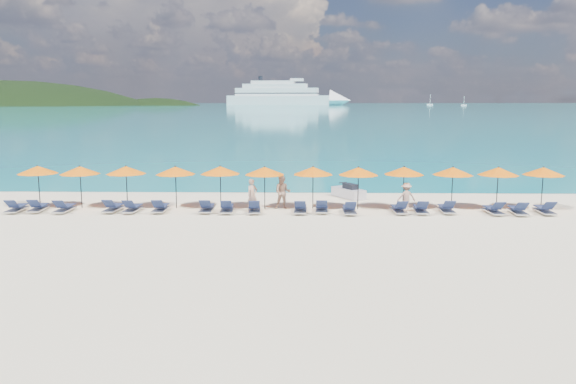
{
  "coord_description": "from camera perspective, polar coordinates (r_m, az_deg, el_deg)",
  "views": [
    {
      "loc": [
        0.65,
        -24.33,
        5.69
      ],
      "look_at": [
        0.0,
        3.0,
        1.2
      ],
      "focal_mm": 35.0,
      "sensor_mm": 36.0,
      "label": 1
    }
  ],
  "objects": [
    {
      "name": "beachgoer_a",
      "position": [
        28.98,
        -3.65,
        -0.32
      ],
      "size": [
        0.72,
        0.72,
        1.69
      ],
      "primitive_type": "imported",
      "rotation": [
        0.0,
        0.0,
        0.76
      ],
      "color": "tan",
      "rests_on": "ground"
    },
    {
      "name": "lounger_8",
      "position": [
        28.63,
        -3.45,
        -1.67
      ],
      "size": [
        0.76,
        1.75,
        0.66
      ],
      "rotation": [
        0.0,
        0.0,
        0.09
      ],
      "color": "silver",
      "rests_on": "ground"
    },
    {
      "name": "lounger_9",
      "position": [
        28.54,
        1.28,
        -1.69
      ],
      "size": [
        0.68,
        1.72,
        0.66
      ],
      "rotation": [
        0.0,
        0.0,
        -0.04
      ],
      "color": "silver",
      "rests_on": "ground"
    },
    {
      "name": "umbrella_6",
      "position": [
        29.51,
        2.56,
        2.17
      ],
      "size": [
        2.1,
        2.1,
        2.28
      ],
      "color": "black",
      "rests_on": "ground"
    },
    {
      "name": "lounger_16",
      "position": [
        30.43,
        22.32,
        -1.7
      ],
      "size": [
        0.71,
        1.73,
        0.66
      ],
      "rotation": [
        0.0,
        0.0,
        -0.05
      ],
      "color": "silver",
      "rests_on": "ground"
    },
    {
      "name": "ground",
      "position": [
        24.99,
        -0.16,
        -3.83
      ],
      "size": [
        1400.0,
        1400.0,
        0.0
      ],
      "primitive_type": "plane",
      "color": "beige"
    },
    {
      "name": "headland_main",
      "position": [
        640.91,
        -26.71,
        4.44
      ],
      "size": [
        374.0,
        242.0,
        126.5
      ],
      "color": "black",
      "rests_on": "ground"
    },
    {
      "name": "umbrella_0",
      "position": [
        32.72,
        -24.08,
        2.07
      ],
      "size": [
        2.1,
        2.1,
        2.28
      ],
      "color": "black",
      "rests_on": "ground"
    },
    {
      "name": "lounger_11",
      "position": [
        28.5,
        6.25,
        -1.76
      ],
      "size": [
        0.64,
        1.71,
        0.66
      ],
      "rotation": [
        0.0,
        0.0,
        0.01
      ],
      "color": "silver",
      "rests_on": "ground"
    },
    {
      "name": "beachgoer_b",
      "position": [
        29.54,
        -0.55,
        -0.02
      ],
      "size": [
        0.91,
        0.57,
        1.78
      ],
      "primitive_type": "imported",
      "rotation": [
        0.0,
        0.0,
        -0.09
      ],
      "color": "tan",
      "rests_on": "ground"
    },
    {
      "name": "lounger_14",
      "position": [
        29.7,
        15.79,
        -1.61
      ],
      "size": [
        0.64,
        1.71,
        0.66
      ],
      "rotation": [
        0.0,
        0.0,
        -0.01
      ],
      "color": "silver",
      "rests_on": "ground"
    },
    {
      "name": "umbrella_2",
      "position": [
        30.99,
        -16.14,
        2.15
      ],
      "size": [
        2.1,
        2.1,
        2.28
      ],
      "color": "black",
      "rests_on": "ground"
    },
    {
      "name": "sailboat_far",
      "position": [
        570.36,
        17.43,
        8.44
      ],
      "size": [
        5.13,
        1.71,
        9.41
      ],
      "color": "silver",
      "rests_on": "ground"
    },
    {
      "name": "lounger_4",
      "position": [
        29.8,
        -15.51,
        -1.56
      ],
      "size": [
        0.71,
        1.73,
        0.66
      ],
      "rotation": [
        0.0,
        0.0,
        -0.05
      ],
      "color": "silver",
      "rests_on": "ground"
    },
    {
      "name": "lounger_12",
      "position": [
        29.02,
        11.22,
        -1.68
      ],
      "size": [
        0.72,
        1.73,
        0.66
      ],
      "rotation": [
        0.0,
        0.0,
        0.06
      ],
      "color": "silver",
      "rests_on": "ground"
    },
    {
      "name": "lounger_1",
      "position": [
        31.64,
        -24.03,
        -1.42
      ],
      "size": [
        0.76,
        1.75,
        0.66
      ],
      "rotation": [
        0.0,
        0.0,
        0.09
      ],
      "color": "silver",
      "rests_on": "ground"
    },
    {
      "name": "beachgoer_c",
      "position": [
        29.63,
        11.93,
        -0.49
      ],
      "size": [
        0.99,
        0.52,
        1.49
      ],
      "primitive_type": "imported",
      "rotation": [
        0.0,
        0.0,
        3.22
      ],
      "color": "tan",
      "rests_on": "ground"
    },
    {
      "name": "sailboat_near",
      "position": [
        617.98,
        14.22,
        8.64
      ],
      "size": [
        6.19,
        2.06,
        11.35
      ],
      "color": "silver",
      "rests_on": "ground"
    },
    {
      "name": "cruise_ship",
      "position": [
        632.38,
        0.15,
        9.73
      ],
      "size": [
        139.31,
        42.07,
        38.3
      ],
      "rotation": [
        0.0,
        0.0,
        -0.15
      ],
      "color": "silver",
      "rests_on": "ground"
    },
    {
      "name": "lounger_6",
      "position": [
        29.05,
        -8.23,
        -1.59
      ],
      "size": [
        0.63,
        1.7,
        0.66
      ],
      "rotation": [
        0.0,
        0.0,
        0.01
      ],
      "color": "silver",
      "rests_on": "ground"
    },
    {
      "name": "lounger_7",
      "position": [
        28.81,
        -6.21,
        -1.64
      ],
      "size": [
        0.71,
        1.73,
        0.66
      ],
      "rotation": [
        0.0,
        0.0,
        0.06
      ],
      "color": "silver",
      "rests_on": "ground"
    },
    {
      "name": "umbrella_8",
      "position": [
        30.12,
        11.71,
        2.13
      ],
      "size": [
        2.1,
        2.1,
        2.28
      ],
      "color": "black",
      "rests_on": "ground"
    },
    {
      "name": "sea",
      "position": [
        684.35,
        1.32,
        8.86
      ],
      "size": [
        1600.0,
        1300.0,
        0.01
      ],
      "primitive_type": "cube",
      "color": "#1FA9B2",
      "rests_on": "ground"
    },
    {
      "name": "umbrella_5",
      "position": [
        29.45,
        -2.39,
        2.16
      ],
      "size": [
        2.1,
        2.1,
        2.28
      ],
      "color": "black",
      "rests_on": "ground"
    },
    {
      "name": "lounger_13",
      "position": [
        29.26,
        13.32,
        -1.67
      ],
      "size": [
        0.7,
        1.73,
        0.66
      ],
      "rotation": [
        0.0,
        0.0,
        -0.05
      ],
      "color": "silver",
      "rests_on": "ground"
    },
    {
      "name": "umbrella_7",
      "position": [
        29.52,
        7.17,
        2.11
      ],
      "size": [
        2.1,
        2.1,
        2.28
      ],
      "color": "black",
      "rests_on": "ground"
    },
    {
      "name": "umbrella_11",
      "position": [
        32.19,
        24.52,
        1.93
      ],
      "size": [
        2.1,
        2.1,
        2.28
      ],
      "color": "black",
      "rests_on": "ground"
    },
    {
      "name": "umbrella_9",
      "position": [
        30.57,
        16.41,
        2.05
      ],
      "size": [
        2.1,
        2.1,
        2.28
      ],
      "color": "black",
      "rests_on": "ground"
    },
    {
      "name": "lounger_5",
      "position": [
        29.53,
        -12.82,
        -1.55
      ],
      "size": [
        0.63,
        1.7,
        0.66
      ],
      "rotation": [
        0.0,
        0.0,
        0.0
      ],
      "color": "silver",
      "rests_on": "ground"
    },
    {
      "name": "lounger_3",
      "position": [
        30.22,
        -17.33,
        -1.5
      ],
      "size": [
        0.75,
        1.74,
        0.66
      ],
      "rotation": [
        0.0,
        0.0,
        -0.08
      ],
      "color": "silver",
      "rests_on": "ground"
    },
    {
      "name": "umbrella_3",
      "position": [
        30.16,
        -11.37,
        2.15
      ],
      "size": [
        2.1,
        2.1,
        2.28
      ],
      "color": "black",
      "rests_on": "ground"
    },
    {
      "name": "umbrella_1",
      "position": [
        31.67,
        -20.39,
        2.08
      ],
      "size": [
        2.1,
        2.1,
        2.28
      ],
      "color": "black",
      "rests_on": "ground"
    },
    {
      "name": "lounger_10",
      "position": [
        28.77,
        3.45,
        -1.62
      ],
      "size": [
        0.7,
        1.73,
        0.66
      ],
      "rotation": [
        0.0,
        0.0,
        -0.05
      ],
      "color": "silver",
      "rests_on": "ground"
    },
    {
      "name": "umbrella_4",
      "position": [
        29.92,
        -6.9,
        2.21
      ],
      "size": [
        2.1,
        2.1,
        2.28
      ],
      "color": "black",
      "rests_on": "ground"
    },
    {
      "name": "lounger_0",
      "position": [
        31.97,
        -25.85,
        -1.44
      ],
      "size": [
        0.71,
        1.73,
        0.66
      ],
      "rotation": [
        0.0,
        0.0,
        0.05
      ],
      "color": "silver",
      "rests_on": "ground"
    },
    {
      "name": "umbrella_10",
      "position": [
        31.28,
        20.59,
        1.99
      ],
      "size": [
        2.1,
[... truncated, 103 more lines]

